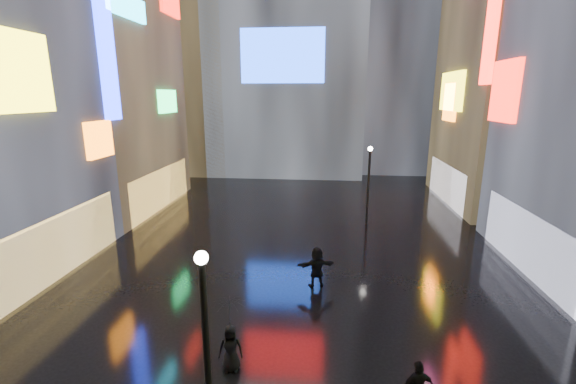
# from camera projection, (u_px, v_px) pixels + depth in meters

# --- Properties ---
(ground) EXTENTS (140.00, 140.00, 0.00)m
(ground) POSITION_uv_depth(u_px,v_px,m) (301.00, 241.00, 22.76)
(ground) COLOR black
(ground) RESTS_ON ground
(building_left_far) EXTENTS (10.28, 12.00, 22.00)m
(building_left_far) POSITION_uv_depth(u_px,v_px,m) (84.00, 58.00, 27.39)
(building_left_far) COLOR black
(building_left_far) RESTS_ON ground
(building_right_far) EXTENTS (10.28, 12.00, 28.00)m
(building_right_far) POSITION_uv_depth(u_px,v_px,m) (535.00, 14.00, 27.46)
(building_right_far) COLOR black
(building_right_far) RESTS_ON ground
(tower_flank_right) EXTENTS (12.00, 12.00, 34.00)m
(tower_flank_right) POSITION_uv_depth(u_px,v_px,m) (398.00, 15.00, 42.83)
(tower_flank_right) COLOR black
(tower_flank_right) RESTS_ON ground
(tower_flank_left) EXTENTS (10.00, 10.00, 26.00)m
(tower_flank_left) POSITION_uv_depth(u_px,v_px,m) (188.00, 52.00, 42.15)
(tower_flank_left) COLOR black
(tower_flank_left) RESTS_ON ground
(lamp_near) EXTENTS (0.30, 0.30, 5.20)m
(lamp_near) POSITION_uv_depth(u_px,v_px,m) (206.00, 345.00, 8.62)
(lamp_near) COLOR black
(lamp_near) RESTS_ON ground
(lamp_far) EXTENTS (0.30, 0.30, 5.20)m
(lamp_far) POSITION_uv_depth(u_px,v_px,m) (369.00, 181.00, 25.09)
(lamp_far) COLOR black
(lamp_far) RESTS_ON ground
(pedestrian_4) EXTENTS (0.81, 0.58, 1.53)m
(pedestrian_4) POSITION_uv_depth(u_px,v_px,m) (231.00, 348.00, 11.91)
(pedestrian_4) COLOR black
(pedestrian_4) RESTS_ON ground
(pedestrian_5) EXTENTS (1.81, 0.97, 1.86)m
(pedestrian_5) POSITION_uv_depth(u_px,v_px,m) (317.00, 267.00, 17.14)
(pedestrian_5) COLOR black
(pedestrian_5) RESTS_ON ground
(umbrella_2) EXTENTS (1.31, 1.32, 0.93)m
(umbrella_2) POSITION_uv_depth(u_px,v_px,m) (229.00, 313.00, 11.61)
(umbrella_2) COLOR black
(umbrella_2) RESTS_ON pedestrian_4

